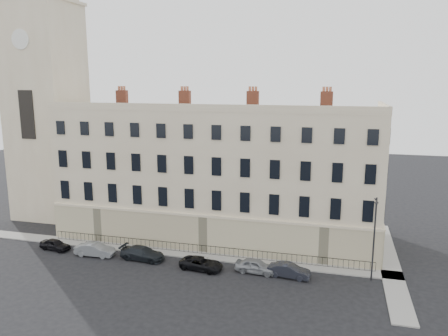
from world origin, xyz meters
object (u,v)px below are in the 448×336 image
(car_c, at_px, (142,253))
(streetlamp, at_px, (374,236))
(car_e, at_px, (256,266))
(car_f, at_px, (289,271))
(car_b, at_px, (95,250))
(car_d, at_px, (201,264))
(car_a, at_px, (55,245))

(car_c, height_order, streetlamp, streetlamp)
(car_e, height_order, car_f, car_e)
(car_e, height_order, streetlamp, streetlamp)
(car_c, distance_m, car_f, 15.07)
(streetlamp, bearing_deg, car_b, 175.89)
(car_d, xyz_separation_m, car_f, (8.48, 0.46, 0.05))
(car_d, relative_size, car_e, 1.08)
(car_d, height_order, car_f, car_f)
(car_a, xyz_separation_m, car_b, (5.08, -0.35, 0.09))
(car_a, relative_size, car_d, 0.82)
(car_a, distance_m, car_e, 22.22)
(streetlamp, bearing_deg, car_e, 178.52)
(car_e, bearing_deg, car_f, -89.30)
(car_d, xyz_separation_m, streetlamp, (15.88, 1.60, 3.79))
(car_b, distance_m, car_e, 17.13)
(car_b, relative_size, car_f, 1.06)
(car_d, height_order, streetlamp, streetlamp)
(car_d, distance_m, car_f, 8.49)
(car_f, height_order, streetlamp, streetlamp)
(car_d, distance_m, streetlamp, 16.40)
(car_b, bearing_deg, streetlamp, -89.66)
(car_e, distance_m, car_f, 3.21)
(streetlamp, bearing_deg, car_f, -177.85)
(car_e, xyz_separation_m, car_f, (3.21, -0.18, -0.03))
(car_a, distance_m, car_c, 10.35)
(car_c, xyz_separation_m, car_f, (15.07, -0.25, -0.03))
(car_f, bearing_deg, car_a, 95.86)
(car_a, height_order, car_e, car_e)
(car_b, xyz_separation_m, streetlamp, (27.74, 1.24, 3.69))
(car_a, height_order, car_c, car_c)
(car_b, bearing_deg, car_c, -88.43)
(car_c, relative_size, car_d, 1.10)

